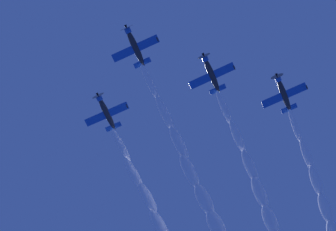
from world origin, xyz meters
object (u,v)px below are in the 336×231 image
(airplane_right_wingman, at_px, (106,112))
(airplane_slot_tail, at_px, (283,93))
(airplane_lead, at_px, (135,46))
(airplane_left_wingman, at_px, (211,73))

(airplane_right_wingman, height_order, airplane_slot_tail, airplane_right_wingman)
(airplane_lead, bearing_deg, airplane_left_wingman, -159.85)
(airplane_left_wingman, distance_m, airplane_slot_tail, 14.31)
(airplane_left_wingman, relative_size, airplane_right_wingman, 0.99)
(airplane_lead, relative_size, airplane_left_wingman, 1.00)
(airplane_left_wingman, bearing_deg, airplane_slot_tail, -163.99)
(airplane_left_wingman, distance_m, airplane_right_wingman, 21.22)
(airplane_lead, distance_m, airplane_left_wingman, 14.66)
(airplane_lead, height_order, airplane_slot_tail, airplane_slot_tail)
(airplane_left_wingman, xyz_separation_m, airplane_right_wingman, (19.56, -8.13, 1.27))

